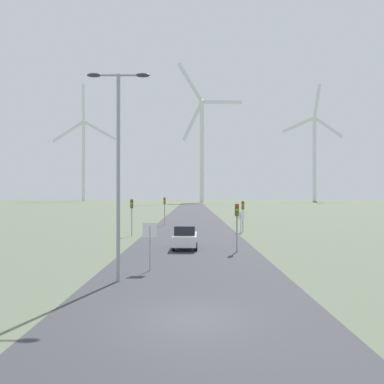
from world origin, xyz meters
TOP-DOWN VIEW (x-y plane):
  - ground_plane at (0.00, 0.00)m, footprint 600.00×600.00m
  - road_surface at (0.00, 48.00)m, footprint 10.00×240.00m
  - streetlamp at (-3.52, 5.48)m, footprint 3.09×0.32m
  - stop_sign_near at (-2.26, 8.01)m, footprint 0.81×0.07m
  - stop_sign_far at (5.48, 28.60)m, footprint 0.81×0.07m
  - traffic_light_post_near_left at (-6.07, 25.34)m, footprint 0.28×0.34m
  - traffic_light_post_near_right at (3.41, 14.90)m, footprint 0.28×0.33m
  - traffic_light_post_mid_left at (-3.65, 37.93)m, footprint 0.28×0.33m
  - traffic_light_post_mid_right at (5.83, 29.47)m, footprint 0.28×0.34m
  - car_approaching at (-0.46, 16.48)m, footprint 1.91×4.15m
  - wind_turbine_far_left at (-69.05, 225.47)m, footprint 42.45×5.71m
  - wind_turbine_left at (5.22, 180.46)m, footprint 34.39×11.49m
  - wind_turbine_center at (75.87, 218.04)m, footprint 33.16×15.65m

SIDE VIEW (x-z plane):
  - ground_plane at x=0.00m, z-range 0.00..0.00m
  - road_surface at x=0.00m, z-range 0.00..0.01m
  - car_approaching at x=-0.46m, z-range 0.00..1.83m
  - stop_sign_far at x=5.48m, z-range 0.45..2.76m
  - stop_sign_near at x=-2.26m, z-range 0.53..3.19m
  - traffic_light_post_mid_right at x=5.83m, z-range 0.81..4.28m
  - traffic_light_post_near_right at x=3.41m, z-range 0.83..4.37m
  - traffic_light_post_near_left at x=-6.07m, z-range 0.88..4.62m
  - traffic_light_post_mid_left at x=-3.65m, z-range 0.89..4.71m
  - streetlamp at x=-3.52m, z-range 1.26..11.44m
  - wind_turbine_center at x=75.87m, z-range -4.53..67.90m
  - wind_turbine_far_left at x=-69.05m, z-range -5.78..69.24m
  - wind_turbine_left at x=5.22m, z-range -3.54..67.91m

